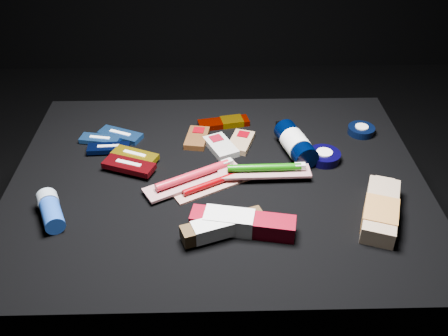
{
  "coord_description": "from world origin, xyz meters",
  "views": [
    {
      "loc": [
        -0.01,
        -0.95,
        1.12
      ],
      "look_at": [
        0.01,
        0.01,
        0.42
      ],
      "focal_mm": 40.0,
      "sensor_mm": 36.0,
      "label": 1
    }
  ],
  "objects_px": {
    "lotion_bottle": "(295,144)",
    "bodywash_bottle": "(381,211)",
    "toothpaste_carton_red": "(238,223)",
    "deodorant_stick": "(51,210)"
  },
  "relations": [
    {
      "from": "lotion_bottle",
      "to": "bodywash_bottle",
      "type": "bearing_deg",
      "value": -74.99
    },
    {
      "from": "deodorant_stick",
      "to": "toothpaste_carton_red",
      "type": "bearing_deg",
      "value": -30.84
    },
    {
      "from": "bodywash_bottle",
      "to": "deodorant_stick",
      "type": "xyz_separation_m",
      "value": [
        -0.7,
        0.02,
        0.0
      ]
    },
    {
      "from": "lotion_bottle",
      "to": "deodorant_stick",
      "type": "relative_size",
      "value": 1.65
    },
    {
      "from": "bodywash_bottle",
      "to": "lotion_bottle",
      "type": "bearing_deg",
      "value": 140.14
    },
    {
      "from": "lotion_bottle",
      "to": "deodorant_stick",
      "type": "bearing_deg",
      "value": -172.57
    },
    {
      "from": "toothpaste_carton_red",
      "to": "bodywash_bottle",
      "type": "bearing_deg",
      "value": 16.54
    },
    {
      "from": "bodywash_bottle",
      "to": "toothpaste_carton_red",
      "type": "bearing_deg",
      "value": -154.74
    },
    {
      "from": "lotion_bottle",
      "to": "bodywash_bottle",
      "type": "height_order",
      "value": "lotion_bottle"
    },
    {
      "from": "deodorant_stick",
      "to": "toothpaste_carton_red",
      "type": "distance_m",
      "value": 0.4
    }
  ]
}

